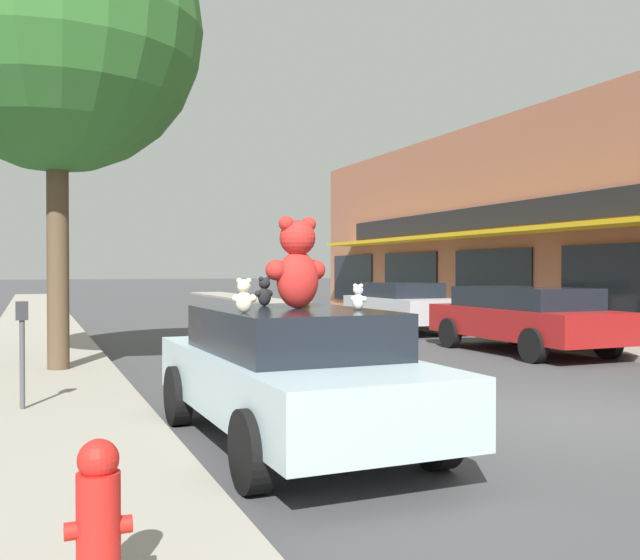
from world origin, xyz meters
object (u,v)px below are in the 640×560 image
Objects in this scene: teddy_bear_giant at (297,264)px; teddy_bear_yellow at (305,290)px; teddy_bear_cream at (244,296)px; parked_car_far_right at (402,305)px; plush_art_car at (291,371)px; parked_car_far_center at (524,316)px; teddy_bear_orange at (303,290)px; teddy_bear_black at (264,292)px; parking_meter at (22,340)px; teddy_bear_white at (358,297)px; fire_hydrant at (99,517)px; street_tree at (57,28)px.

teddy_bear_yellow is at bearing -125.79° from teddy_bear_giant.
parked_car_far_right is at bearing -92.26° from teddy_bear_cream.
plush_art_car is at bearing -123.55° from parked_car_far_right.
teddy_bear_cream is 9.98m from parked_car_far_center.
teddy_bear_yellow is 0.25m from teddy_bear_orange.
teddy_bear_black is 0.26× the size of parking_meter.
teddy_bear_giant is at bearing 14.96° from teddy_bear_white.
plush_art_car reaches higher than fire_hydrant.
teddy_bear_cream reaches higher than parked_car_far_center.
street_tree is at bearing -150.63° from parked_car_far_right.
teddy_bear_giant reaches higher than parked_car_far_center.
parked_car_far_center is at bearing -90.00° from parked_car_far_right.
teddy_bear_white is 9.04m from parked_car_far_center.
teddy_bear_black is at bearing 2.64° from teddy_bear_white.
teddy_bear_orange reaches higher than plush_art_car.
teddy_bear_black is (-0.05, 0.71, 0.78)m from plush_art_car.
teddy_bear_cream reaches higher than plush_art_car.
teddy_bear_yellow is 1.04× the size of teddy_bear_cream.
parked_car_far_center is at bearing -172.51° from teddy_bear_yellow.
teddy_bear_black is 8.85m from parked_car_far_center.
teddy_bear_yellow is 0.42× the size of fire_hydrant.
teddy_bear_yellow is at bearing -26.09° from teddy_bear_white.
parked_car_far_center is at bearing -153.14° from teddy_bear_giant.
teddy_bear_black is at bearing -125.53° from parked_car_far_right.
teddy_bear_giant is 2.95× the size of teddy_bear_cream.
teddy_bear_black is at bearing -85.25° from teddy_bear_giant.
teddy_bear_orange is 0.44× the size of fire_hydrant.
parked_car_far_right is (6.72, 11.38, -0.74)m from teddy_bear_white.
teddy_bear_black is 1.29m from teddy_bear_cream.
teddy_bear_black reaches higher than teddy_bear_cream.
teddy_bear_giant reaches higher than plush_art_car.
teddy_bear_orange is at bearing -26.35° from parking_meter.
teddy_bear_yellow is 5.00m from fire_hydrant.
teddy_bear_giant reaches higher than teddy_bear_yellow.
teddy_bear_giant is 3.64× the size of teddy_bear_white.
teddy_bear_cream reaches higher than fire_hydrant.
parking_meter is (-3.10, 2.72, -0.56)m from teddy_bear_white.
fire_hydrant is (-2.57, -3.88, -1.02)m from teddy_bear_orange.
teddy_bear_orange reaches higher than teddy_bear_white.
teddy_bear_cream is at bearing 59.82° from fire_hydrant.
parked_car_far_center is 0.58× the size of street_tree.
parked_car_far_right is at bearing 90.00° from parked_car_far_center.
parking_meter is at bearing -52.67° from teddy_bear_black.
parked_car_far_right is at bearing 55.11° from plush_art_car.
teddy_bear_black is 1.01× the size of teddy_bear_cream.
street_tree reaches higher than fire_hydrant.
plush_art_car is 5.58× the size of fire_hydrant.
street_tree is 10.14× the size of fire_hydrant.
parking_meter is at bearing -48.63° from teddy_bear_yellow.
teddy_bear_yellow is 1.03× the size of teddy_bear_black.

